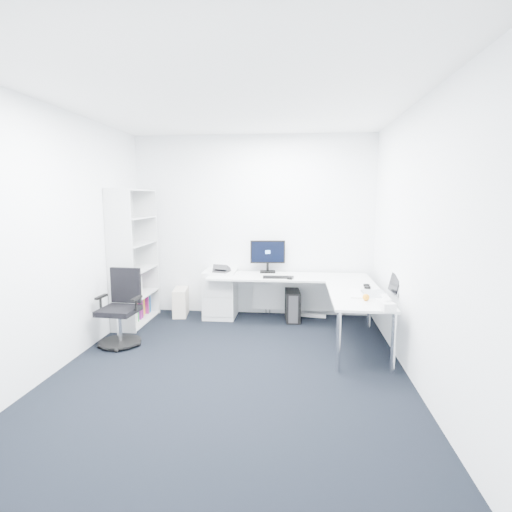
# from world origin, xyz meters

# --- Properties ---
(ground) EXTENTS (4.20, 4.20, 0.00)m
(ground) POSITION_xyz_m (0.00, 0.00, 0.00)
(ground) COLOR black
(ceiling) EXTENTS (4.20, 4.20, 0.00)m
(ceiling) POSITION_xyz_m (0.00, 0.00, 2.70)
(ceiling) COLOR white
(wall_back) EXTENTS (3.60, 0.02, 2.70)m
(wall_back) POSITION_xyz_m (0.00, 2.10, 1.35)
(wall_back) COLOR white
(wall_back) RESTS_ON ground
(wall_front) EXTENTS (3.60, 0.02, 2.70)m
(wall_front) POSITION_xyz_m (0.00, -2.10, 1.35)
(wall_front) COLOR white
(wall_front) RESTS_ON ground
(wall_left) EXTENTS (0.02, 4.20, 2.70)m
(wall_left) POSITION_xyz_m (-1.80, 0.00, 1.35)
(wall_left) COLOR white
(wall_left) RESTS_ON ground
(wall_right) EXTENTS (0.02, 4.20, 2.70)m
(wall_right) POSITION_xyz_m (1.80, 0.00, 1.35)
(wall_right) COLOR white
(wall_right) RESTS_ON ground
(l_desk) EXTENTS (2.29, 1.28, 0.67)m
(l_desk) POSITION_xyz_m (0.55, 1.40, 0.33)
(l_desk) COLOR silver
(l_desk) RESTS_ON ground
(drawer_pedestal) EXTENTS (0.46, 0.57, 0.71)m
(drawer_pedestal) POSITION_xyz_m (-0.47, 1.87, 0.35)
(drawer_pedestal) COLOR silver
(drawer_pedestal) RESTS_ON ground
(bookshelf) EXTENTS (0.37, 0.95, 1.90)m
(bookshelf) POSITION_xyz_m (-1.62, 1.45, 0.95)
(bookshelf) COLOR silver
(bookshelf) RESTS_ON ground
(task_chair) EXTENTS (0.55, 0.55, 0.92)m
(task_chair) POSITION_xyz_m (-1.46, 0.55, 0.46)
(task_chair) COLOR black
(task_chair) RESTS_ON ground
(black_pc_tower) EXTENTS (0.24, 0.47, 0.44)m
(black_pc_tower) POSITION_xyz_m (0.61, 1.78, 0.22)
(black_pc_tower) COLOR black
(black_pc_tower) RESTS_ON ground
(beige_pc_tower) EXTENTS (0.26, 0.46, 0.41)m
(beige_pc_tower) POSITION_xyz_m (-1.08, 1.85, 0.21)
(beige_pc_tower) COLOR beige
(beige_pc_tower) RESTS_ON ground
(power_strip) EXTENTS (0.38, 0.11, 0.04)m
(power_strip) POSITION_xyz_m (0.93, 1.95, 0.02)
(power_strip) COLOR white
(power_strip) RESTS_ON ground
(monitor) EXTENTS (0.53, 0.21, 0.50)m
(monitor) POSITION_xyz_m (0.23, 1.96, 0.92)
(monitor) COLOR black
(monitor) RESTS_ON l_desk
(black_keyboard) EXTENTS (0.41, 0.17, 0.02)m
(black_keyboard) POSITION_xyz_m (0.39, 1.57, 0.68)
(black_keyboard) COLOR black
(black_keyboard) RESTS_ON l_desk
(mouse) EXTENTS (0.09, 0.12, 0.04)m
(mouse) POSITION_xyz_m (0.58, 1.51, 0.69)
(mouse) COLOR black
(mouse) RESTS_ON l_desk
(desk_phone) EXTENTS (0.25, 0.25, 0.15)m
(desk_phone) POSITION_xyz_m (-0.42, 1.73, 0.74)
(desk_phone) COLOR #2E2E30
(desk_phone) RESTS_ON l_desk
(laptop) EXTENTS (0.39, 0.38, 0.26)m
(laptop) POSITION_xyz_m (1.57, 0.72, 0.80)
(laptop) COLOR silver
(laptop) RESTS_ON l_desk
(white_keyboard) EXTENTS (0.16, 0.47, 0.02)m
(white_keyboard) POSITION_xyz_m (1.35, 0.73, 0.68)
(white_keyboard) COLOR white
(white_keyboard) RESTS_ON l_desk
(headphones) EXTENTS (0.13, 0.19, 0.05)m
(headphones) POSITION_xyz_m (1.54, 1.09, 0.69)
(headphones) COLOR black
(headphones) RESTS_ON l_desk
(orange_fruit) EXTENTS (0.07, 0.07, 0.07)m
(orange_fruit) POSITION_xyz_m (1.42, 0.43, 0.71)
(orange_fruit) COLOR orange
(orange_fruit) RESTS_ON l_desk
(tissue_box) EXTENTS (0.17, 0.26, 0.08)m
(tissue_box) POSITION_xyz_m (1.56, 0.11, 0.71)
(tissue_box) COLOR white
(tissue_box) RESTS_ON l_desk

